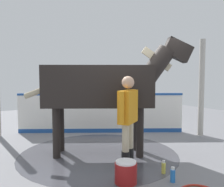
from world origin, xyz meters
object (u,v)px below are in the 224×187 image
at_px(handler, 128,115).
at_px(bottle_spray, 173,175).
at_px(wash_bucket, 126,172).
at_px(horse, 104,86).
at_px(bottle_shampoo, 164,167).

distance_m(handler, bottle_spray, 1.28).
bearing_deg(bottle_spray, wash_bucket, 150.83).
distance_m(horse, wash_bucket, 2.00).
bearing_deg(bottle_spray, bottle_shampoo, 70.76).
xyz_separation_m(horse, bottle_spray, (0.25, -1.82, -1.38)).
bearing_deg(bottle_spray, horse, 97.88).
height_order(handler, wash_bucket, handler).
height_order(handler, bottle_spray, handler).
bearing_deg(wash_bucket, bottle_spray, -29.17).
relative_size(horse, wash_bucket, 9.02).
xyz_separation_m(bottle_shampoo, bottle_spray, (-0.12, -0.34, 0.01)).
bearing_deg(wash_bucket, handler, 52.56).
height_order(bottle_shampoo, bottle_spray, bottle_spray).
bearing_deg(handler, wash_bucket, 108.41).
bearing_deg(bottle_spray, handler, 106.61).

